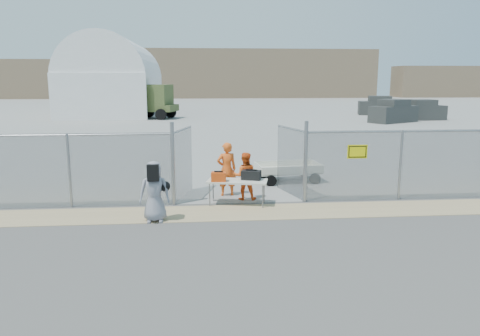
{
  "coord_description": "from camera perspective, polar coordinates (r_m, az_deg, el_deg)",
  "views": [
    {
      "loc": [
        -1.22,
        -11.75,
        3.77
      ],
      "look_at": [
        0.0,
        2.0,
        1.1
      ],
      "focal_mm": 35.0,
      "sensor_mm": 36.0,
      "label": 1
    }
  ],
  "objects": [
    {
      "name": "chain_link_fence",
      "position": [
        14.06,
        -0.0,
        0.0
      ],
      "size": [
        40.0,
        0.2,
        2.2
      ],
      "primitive_type": null,
      "color": "gray",
      "rests_on": "ground"
    },
    {
      "name": "security_worker_left",
      "position": [
        15.05,
        -1.64,
        -0.15
      ],
      "size": [
        0.69,
        0.5,
        1.75
      ],
      "primitive_type": "imported",
      "rotation": [
        0.0,
        0.0,
        3.27
      ],
      "color": "orange",
      "rests_on": "ground"
    },
    {
      "name": "folding_table",
      "position": [
        14.06,
        -0.33,
        -3.01
      ],
      "size": [
        1.89,
        1.09,
        0.75
      ],
      "primitive_type": null,
      "rotation": [
        0.0,
        0.0,
        -0.21
      ],
      "color": "beige",
      "rests_on": "ground"
    },
    {
      "name": "utility_trailer",
      "position": [
        17.31,
        5.86,
        -0.46
      ],
      "size": [
        3.14,
        1.85,
        0.73
      ],
      "primitive_type": null,
      "rotation": [
        0.0,
        0.0,
        0.1
      ],
      "color": "beige",
      "rests_on": "ground"
    },
    {
      "name": "parked_vehicle_near",
      "position": [
        42.16,
        18.19,
        6.59
      ],
      "size": [
        4.64,
        3.74,
        1.92
      ],
      "primitive_type": null,
      "rotation": [
        0.0,
        0.0,
        0.51
      ],
      "color": "#333533",
      "rests_on": "ground"
    },
    {
      "name": "visitor",
      "position": [
        12.55,
        -10.4,
        -2.84
      ],
      "size": [
        0.8,
        0.52,
        1.63
      ],
      "primitive_type": "imported",
      "rotation": [
        0.0,
        0.0,
        0.0
      ],
      "color": "gray",
      "rests_on": "ground"
    },
    {
      "name": "military_truck",
      "position": [
        45.08,
        -11.96,
        7.92
      ],
      "size": [
        7.01,
        4.28,
        3.14
      ],
      "primitive_type": null,
      "rotation": [
        0.0,
        0.0,
        -0.3
      ],
      "color": "#4A582A",
      "rests_on": "ground"
    },
    {
      "name": "parked_vehicle_mid",
      "position": [
        50.43,
        16.63,
        7.29
      ],
      "size": [
        4.5,
        2.86,
        1.89
      ],
      "primitive_type": null,
      "rotation": [
        0.0,
        0.0,
        -0.25
      ],
      "color": "#333533",
      "rests_on": "ground"
    },
    {
      "name": "dirt_strip",
      "position": [
        13.35,
        0.38,
        -5.43
      ],
      "size": [
        44.0,
        1.6,
        0.01
      ],
      "primitive_type": "cube",
      "color": "tan",
      "rests_on": "ground"
    },
    {
      "name": "ground",
      "position": [
        12.4,
        0.83,
        -6.76
      ],
      "size": [
        160.0,
        160.0,
        0.0
      ],
      "primitive_type": "plane",
      "color": "#4C4A4A"
    },
    {
      "name": "security_worker_right",
      "position": [
        14.58,
        0.59,
        -1.0
      ],
      "size": [
        0.79,
        0.65,
        1.5
      ],
      "primitive_type": "imported",
      "rotation": [
        0.0,
        0.0,
        3.03
      ],
      "color": "orange",
      "rests_on": "ground"
    },
    {
      "name": "orange_bag",
      "position": [
        13.84,
        -2.62,
        -1.07
      ],
      "size": [
        0.46,
        0.33,
        0.27
      ],
      "primitive_type": "cube",
      "rotation": [
        0.0,
        0.0,
        -0.11
      ],
      "color": "#DD4812",
      "rests_on": "folding_table"
    },
    {
      "name": "parked_vehicle_far",
      "position": [
        45.64,
        21.31,
        6.6
      ],
      "size": [
        4.04,
        2.02,
        1.78
      ],
      "primitive_type": null,
      "rotation": [
        0.0,
        0.0,
        0.06
      ],
      "color": "#333533",
      "rests_on": "ground"
    },
    {
      "name": "distant_hills",
      "position": [
        89.97,
        -1.14,
        11.42
      ],
      "size": [
        140.0,
        6.0,
        9.0
      ],
      "primitive_type": null,
      "color": "#7F684F",
      "rests_on": "ground"
    },
    {
      "name": "quonset_hangar",
      "position": [
        52.49,
        -14.99,
        10.84
      ],
      "size": [
        9.0,
        18.0,
        8.0
      ],
      "primitive_type": null,
      "color": "white",
      "rests_on": "ground"
    },
    {
      "name": "black_duffel",
      "position": [
        14.06,
        1.38,
        -0.87
      ],
      "size": [
        0.64,
        0.49,
        0.27
      ],
      "primitive_type": "cube",
      "rotation": [
        0.0,
        0.0,
        -0.32
      ],
      "color": "black",
      "rests_on": "folding_table"
    },
    {
      "name": "tarmac_inside",
      "position": [
        53.89,
        -3.8,
        6.93
      ],
      "size": [
        160.0,
        80.0,
        0.01
      ],
      "primitive_type": "cube",
      "color": "gray",
      "rests_on": "ground"
    }
  ]
}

